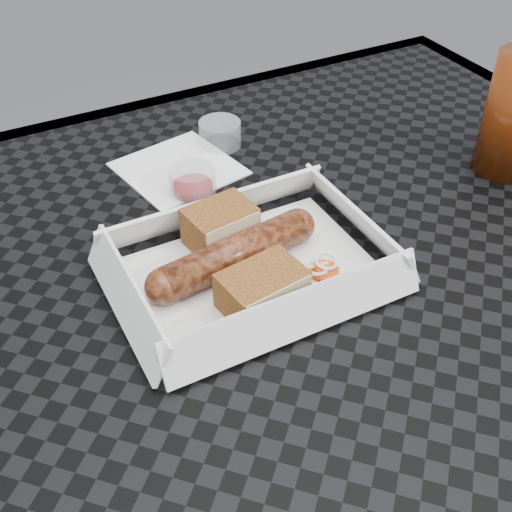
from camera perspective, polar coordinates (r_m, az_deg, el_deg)
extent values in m
cube|color=black|center=(0.63, 9.34, -0.03)|extent=(0.80, 0.80, 0.01)
cube|color=black|center=(0.92, -5.04, 13.57)|extent=(0.80, 0.03, 0.03)
cylinder|color=black|center=(1.06, -20.76, -10.30)|extent=(0.03, 0.03, 0.73)
cylinder|color=black|center=(1.25, 11.45, 1.02)|extent=(0.03, 0.03, 0.73)
cube|color=white|center=(0.59, -0.45, -1.51)|extent=(0.22, 0.15, 0.00)
cylinder|color=brown|center=(0.58, -1.94, 0.15)|extent=(0.15, 0.05, 0.03)
sphere|color=brown|center=(0.62, 3.71, 2.71)|extent=(0.03, 0.03, 0.03)
sphere|color=brown|center=(0.56, -8.22, -2.69)|extent=(0.03, 0.03, 0.03)
cube|color=brown|center=(0.61, -3.21, 2.68)|extent=(0.07, 0.05, 0.04)
cube|color=brown|center=(0.55, 0.54, -2.97)|extent=(0.08, 0.06, 0.04)
cylinder|color=#DF4009|center=(0.59, 5.30, -1.56)|extent=(0.02, 0.02, 0.00)
torus|color=white|center=(0.59, 6.27, -1.62)|extent=(0.02, 0.02, 0.00)
cube|color=#B2D17F|center=(0.60, 6.10, -1.10)|extent=(0.02, 0.02, 0.00)
cube|color=white|center=(0.74, -6.90, 7.72)|extent=(0.14, 0.14, 0.00)
cylinder|color=#980B0D|center=(0.69, -5.66, 6.59)|extent=(0.05, 0.05, 0.03)
cylinder|color=silver|center=(0.78, -3.22, 10.81)|extent=(0.05, 0.05, 0.03)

